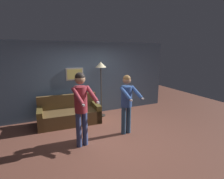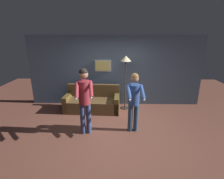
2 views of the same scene
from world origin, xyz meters
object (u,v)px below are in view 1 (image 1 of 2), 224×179
at_px(couch, 69,115).
at_px(torchiere_lamp, 101,70).
at_px(person_standing_left, 81,102).
at_px(person_standing_right, 127,99).

relative_size(couch, torchiere_lamp, 1.01).
distance_m(couch, torchiere_lamp, 1.79).
bearing_deg(person_standing_left, couch, 90.79).
xyz_separation_m(couch, torchiere_lamp, (1.16, 0.16, 1.36)).
xyz_separation_m(torchiere_lamp, person_standing_right, (0.15, -1.57, -0.64)).
height_order(torchiere_lamp, person_standing_right, torchiere_lamp).
relative_size(couch, person_standing_left, 1.07).
bearing_deg(torchiere_lamp, couch, -171.95).
height_order(torchiere_lamp, person_standing_left, torchiere_lamp).
bearing_deg(couch, person_standing_left, -89.21).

